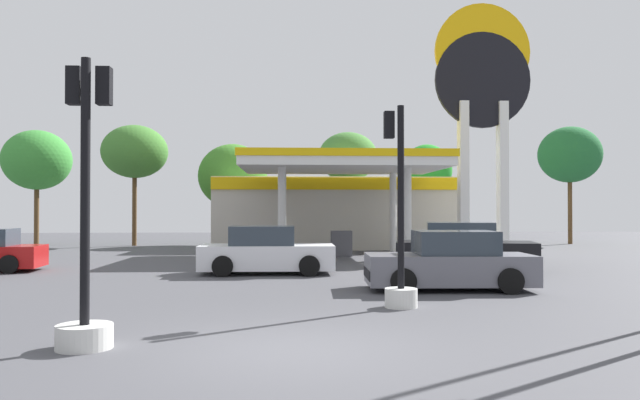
# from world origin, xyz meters

# --- Properties ---
(ground_plane) EXTENTS (90.00, 90.00, 0.00)m
(ground_plane) POSITION_xyz_m (0.00, 0.00, 0.00)
(ground_plane) COLOR #47474C
(ground_plane) RESTS_ON ground
(gas_station) EXTENTS (12.15, 11.99, 4.39)m
(gas_station) POSITION_xyz_m (2.27, 23.01, 2.13)
(gas_station) COLOR beige
(gas_station) RESTS_ON ground
(station_pole_sign) EXTENTS (4.27, 0.56, 11.20)m
(station_pole_sign) POSITION_xyz_m (8.59, 18.01, 7.07)
(station_pole_sign) COLOR white
(station_pole_sign) RESTS_ON ground
(car_1) EXTENTS (4.24, 1.95, 1.52)m
(car_1) POSITION_xyz_m (-0.72, 10.61, 0.69)
(car_1) COLOR black
(car_1) RESTS_ON ground
(car_2) EXTENTS (4.78, 2.73, 1.61)m
(car_2) POSITION_xyz_m (5.79, 11.16, 0.73)
(car_2) COLOR black
(car_2) RESTS_ON ground
(car_3) EXTENTS (4.23, 2.03, 1.49)m
(car_3) POSITION_xyz_m (4.08, 6.47, 0.68)
(car_3) COLOR black
(car_3) RESTS_ON ground
(traffic_signal_0) EXTENTS (0.68, 0.70, 4.22)m
(traffic_signal_0) POSITION_xyz_m (2.31, 3.75, 1.16)
(traffic_signal_0) COLOR silver
(traffic_signal_0) RESTS_ON ground
(traffic_signal_2) EXTENTS (0.82, 0.82, 4.29)m
(traffic_signal_2) POSITION_xyz_m (-3.00, 0.22, 1.28)
(traffic_signal_2) COLOR silver
(traffic_signal_2) RESTS_ON ground
(tree_0) EXTENTS (3.86, 3.86, 6.60)m
(tree_0) POSITION_xyz_m (-14.56, 27.40, 4.86)
(tree_0) COLOR brown
(tree_0) RESTS_ON ground
(tree_1) EXTENTS (3.66, 3.66, 6.74)m
(tree_1) POSITION_xyz_m (-8.64, 25.97, 5.24)
(tree_1) COLOR brown
(tree_1) RESTS_ON ground
(tree_2) EXTENTS (3.93, 3.93, 5.76)m
(tree_2) POSITION_xyz_m (-3.24, 26.56, 3.93)
(tree_2) COLOR brown
(tree_2) RESTS_ON ground
(tree_3) EXTENTS (3.39, 3.39, 6.46)m
(tree_3) POSITION_xyz_m (3.36, 26.37, 5.03)
(tree_3) COLOR brown
(tree_3) RESTS_ON ground
(tree_4) EXTENTS (3.02, 3.02, 5.93)m
(tree_4) POSITION_xyz_m (8.27, 27.82, 4.34)
(tree_4) COLOR brown
(tree_4) RESTS_ON ground
(tree_5) EXTENTS (3.61, 3.61, 6.88)m
(tree_5) POSITION_xyz_m (16.44, 26.46, 5.22)
(tree_5) COLOR brown
(tree_5) RESTS_ON ground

